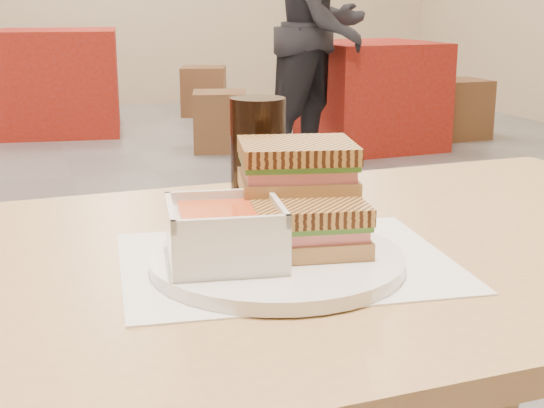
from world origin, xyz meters
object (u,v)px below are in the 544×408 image
object	(u,v)px
bg_table_1	(371,95)
bg_chair_2r	(204,91)
bg_chair_2l	(23,96)
patron_b	(326,27)
main_table	(310,334)
panini_lower	(307,225)
soup_bowl	(225,235)
plate	(277,261)
bg_chair_1l	(220,121)
bg_chair_1r	(457,109)
bg_table_2	(59,81)
cola_glass	(258,157)

from	to	relation	value
bg_table_1	bg_chair_2r	bearing A→B (deg)	112.78
bg_chair_2l	patron_b	distance (m)	3.00
main_table	bg_chair_2l	world-z (taller)	main_table
main_table	bg_chair_2l	bearing A→B (deg)	92.93
bg_chair_2l	bg_chair_2r	distance (m)	1.56
main_table	panini_lower	xyz separation A→B (m)	(-0.03, -0.06, 0.16)
main_table	patron_b	distance (m)	4.09
bg_table_1	panini_lower	bearing A→B (deg)	-115.98
soup_bowl	panini_lower	bearing A→B (deg)	5.06
plate	patron_b	size ratio (longest dim) A/B	0.16
bg_chair_1l	patron_b	size ratio (longest dim) A/B	0.26
bg_table_1	soup_bowl	bearing A→B (deg)	-116.97
bg_chair_2r	soup_bowl	bearing A→B (deg)	-102.69
plate	patron_b	bearing A→B (deg)	67.52
soup_bowl	bg_chair_2r	xyz separation A→B (m)	(1.38, 6.11, -0.58)
soup_bowl	bg_chair_1r	xyz separation A→B (m)	(2.94, 4.36, -0.57)
bg_table_2	bg_chair_1l	xyz separation A→B (m)	(1.01, -1.15, -0.19)
cola_glass	patron_b	xyz separation A→B (m)	(1.55, 3.63, 0.03)
panini_lower	bg_chair_2r	distance (m)	6.26
main_table	bg_table_1	distance (m)	4.65
cola_glass	bg_chair_2r	bearing A→B (deg)	77.81
plate	panini_lower	xyz separation A→B (m)	(0.04, 0.01, 0.04)
soup_bowl	bg_chair_1l	distance (m)	4.61
bg_table_2	bg_chair_2l	distance (m)	0.65
patron_b	bg_chair_2r	bearing A→B (deg)	97.00
cola_glass	bg_chair_1r	distance (m)	5.06
patron_b	soup_bowl	bearing A→B (deg)	-113.21
soup_bowl	bg_table_2	size ratio (longest dim) A/B	0.13
bg_chair_1r	bg_chair_2l	distance (m)	3.60
bg_chair_1l	bg_chair_2l	size ratio (longest dim) A/B	0.88
panini_lower	soup_bowl	bearing A→B (deg)	-174.94
bg_chair_2l	patron_b	xyz separation A→B (m)	(1.84, -2.29, 0.63)
plate	soup_bowl	size ratio (longest dim) A/B	2.09
patron_b	cola_glass	bearing A→B (deg)	-113.10
panini_lower	bg_chair_1l	xyz separation A→B (m)	(1.01, 4.43, -0.59)
main_table	bg_chair_1r	size ratio (longest dim) A/B	2.79
cola_glass	patron_b	size ratio (longest dim) A/B	0.09
main_table	plate	distance (m)	0.15
plate	soup_bowl	world-z (taller)	soup_bowl
soup_bowl	bg_chair_1r	size ratio (longest dim) A/B	0.30
soup_bowl	bg_chair_1l	world-z (taller)	soup_bowl
patron_b	bg_chair_1l	bearing A→B (deg)	133.31
bg_table_2	bg_chair_2r	world-z (taller)	bg_table_2
bg_chair_1l	bg_chair_2r	bearing A→B (deg)	80.78
bg_chair_1l	patron_b	world-z (taller)	patron_b
cola_glass	bg_chair_1l	world-z (taller)	cola_glass
bg_chair_1l	bg_chair_1r	xyz separation A→B (m)	(1.84, -0.07, 0.02)
panini_lower	cola_glass	world-z (taller)	cola_glass
bg_table_2	bg_chair_1r	bearing A→B (deg)	-23.07
main_table	bg_chair_1r	world-z (taller)	main_table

